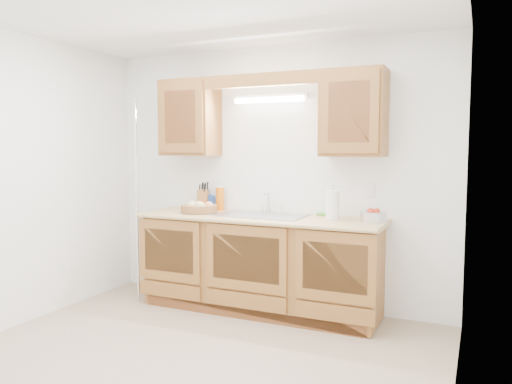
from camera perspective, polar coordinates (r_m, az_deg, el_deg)
The scene contains 17 objects.
room at distance 3.53m, azimuth -7.42°, elevation 0.56°, with size 3.52×3.50×2.50m.
base_cabinets at distance 4.71m, azimuth 0.47°, elevation -8.26°, with size 2.20×0.60×0.86m, color brown.
countertop at distance 4.62m, azimuth 0.40°, elevation -2.98°, with size 2.30×0.63×0.04m, color tan.
upper_cabinet_left at distance 5.10m, azimuth -7.54°, elevation 8.37°, with size 0.55×0.33×0.75m, color brown.
upper_cabinet_right at distance 4.46m, azimuth 11.12°, elevation 8.82°, with size 0.55×0.33×0.75m, color brown.
valance at distance 4.62m, azimuth 0.43°, elevation 12.70°, with size 2.20×0.05×0.12m, color brown.
fluorescent_fixture at distance 4.81m, azimuth 1.55°, elevation 10.68°, with size 0.76×0.08×0.08m.
sink at distance 4.64m, azimuth 0.51°, elevation -3.58°, with size 0.84×0.46×0.36m.
wire_shelf_pole at distance 5.00m, azimuth -13.45°, elevation -1.12°, with size 0.03×0.03×2.00m, color silver.
outlet_plate at distance 4.59m, azimuth 12.89°, elevation 0.24°, with size 0.08×0.01×0.12m, color white.
fruit_basket at distance 4.87m, azimuth -6.51°, elevation -1.78°, with size 0.44×0.44×0.11m.
knife_block at distance 5.08m, azimuth -6.07°, elevation -0.85°, with size 0.14×0.19×0.30m.
orange_canister at distance 5.04m, azimuth -4.14°, elevation -0.69°, with size 0.09×0.09×0.24m.
soap_bottle at distance 5.13m, azimuth -5.41°, elevation -0.83°, with size 0.09×0.09×0.20m, color blue.
sponge at distance 4.67m, azimuth 7.76°, elevation -2.58°, with size 0.14×0.12×0.02m.
paper_towel at distance 4.41m, azimuth 8.75°, elevation -1.51°, with size 0.14×0.14×0.30m.
apple_bowl at distance 4.36m, azimuth 13.25°, elevation -2.66°, with size 0.23×0.23×0.12m.
Camera 1 is at (1.86, -2.99, 1.52)m, focal length 35.00 mm.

